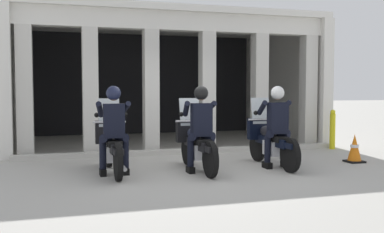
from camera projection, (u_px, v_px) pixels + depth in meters
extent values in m
plane|color=#A8A59E|center=(159.00, 148.00, 11.72)|extent=(80.00, 80.00, 0.00)
cube|color=black|center=(143.00, 84.00, 15.65)|extent=(8.13, 0.24, 3.37)
cube|color=silver|center=(179.00, 22.00, 10.98)|extent=(8.13, 0.36, 0.44)
cube|color=silver|center=(158.00, 23.00, 13.18)|extent=(8.13, 5.34, 0.16)
cube|color=silver|center=(14.00, 83.00, 12.15)|extent=(0.30, 5.34, 3.37)
cube|color=silver|center=(280.00, 84.00, 14.43)|extent=(0.30, 5.34, 3.37)
cube|color=beige|center=(25.00, 92.00, 10.06)|extent=(0.35, 0.36, 2.93)
cube|color=beige|center=(90.00, 92.00, 10.47)|extent=(0.35, 0.36, 2.93)
cube|color=beige|center=(151.00, 91.00, 10.88)|extent=(0.35, 0.36, 2.93)
cube|color=beige|center=(207.00, 91.00, 11.29)|extent=(0.35, 0.36, 2.93)
cube|color=beige|center=(259.00, 91.00, 11.70)|extent=(0.35, 0.36, 2.93)
cube|color=beige|center=(308.00, 91.00, 12.11)|extent=(0.35, 0.36, 2.93)
cube|color=#B7B5AD|center=(185.00, 151.00, 10.70)|extent=(7.73, 0.24, 0.12)
cylinder|color=black|center=(109.00, 151.00, 8.87)|extent=(0.09, 0.64, 0.64)
cylinder|color=black|center=(118.00, 162.00, 7.53)|extent=(0.09, 0.64, 0.64)
cube|color=black|center=(108.00, 140.00, 8.86)|extent=(0.14, 0.44, 0.08)
cube|color=silver|center=(113.00, 153.00, 8.15)|extent=(0.28, 0.44, 0.28)
cube|color=black|center=(113.00, 146.00, 8.19)|extent=(0.18, 1.24, 0.16)
ellipsoid|color=#B2B2B7|center=(111.00, 135.00, 8.39)|extent=(0.26, 0.48, 0.22)
cube|color=black|center=(114.00, 143.00, 8.02)|extent=(0.24, 0.52, 0.10)
cube|color=black|center=(117.00, 151.00, 7.58)|extent=(0.16, 0.48, 0.10)
cylinder|color=silver|center=(109.00, 139.00, 8.80)|extent=(0.05, 0.24, 0.53)
cube|color=black|center=(109.00, 132.00, 8.73)|extent=(0.52, 0.16, 0.44)
sphere|color=silver|center=(108.00, 130.00, 8.83)|extent=(0.18, 0.18, 0.18)
cube|color=silver|center=(109.00, 113.00, 8.69)|extent=(0.40, 0.14, 0.54)
cylinder|color=silver|center=(110.00, 122.00, 8.63)|extent=(0.62, 0.04, 0.04)
cylinder|color=silver|center=(123.00, 167.00, 7.86)|extent=(0.07, 0.55, 0.07)
cube|color=black|center=(114.00, 121.00, 7.97)|extent=(0.36, 0.22, 0.60)
cube|color=black|center=(113.00, 119.00, 8.09)|extent=(0.05, 0.02, 0.32)
sphere|color=tan|center=(114.00, 95.00, 7.96)|extent=(0.21, 0.21, 0.21)
sphere|color=#191E38|center=(114.00, 93.00, 7.96)|extent=(0.26, 0.26, 0.26)
cylinder|color=black|center=(122.00, 138.00, 8.05)|extent=(0.26, 0.29, 0.17)
cylinder|color=black|center=(125.00, 153.00, 8.08)|extent=(0.12, 0.12, 0.53)
cube|color=black|center=(126.00, 171.00, 8.11)|extent=(0.11, 0.26, 0.12)
cylinder|color=black|center=(106.00, 138.00, 7.97)|extent=(0.26, 0.29, 0.17)
cylinder|color=black|center=(103.00, 154.00, 7.97)|extent=(0.12, 0.12, 0.53)
cube|color=black|center=(103.00, 172.00, 8.00)|extent=(0.11, 0.26, 0.12)
cylinder|color=black|center=(124.00, 109.00, 8.24)|extent=(0.19, 0.48, 0.31)
sphere|color=black|center=(125.00, 115.00, 8.46)|extent=(0.09, 0.09, 0.09)
cylinder|color=black|center=(100.00, 110.00, 8.12)|extent=(0.19, 0.48, 0.31)
sphere|color=black|center=(97.00, 115.00, 8.31)|extent=(0.09, 0.09, 0.09)
cylinder|color=black|center=(188.00, 149.00, 9.13)|extent=(0.09, 0.64, 0.64)
cylinder|color=black|center=(210.00, 159.00, 7.79)|extent=(0.09, 0.64, 0.64)
cube|color=black|center=(188.00, 139.00, 9.12)|extent=(0.14, 0.44, 0.08)
cube|color=silver|center=(199.00, 151.00, 8.41)|extent=(0.28, 0.44, 0.28)
cube|color=black|center=(198.00, 144.00, 8.45)|extent=(0.18, 1.24, 0.16)
ellipsoid|color=#1E2338|center=(195.00, 133.00, 8.65)|extent=(0.26, 0.48, 0.22)
cube|color=black|center=(201.00, 142.00, 8.27)|extent=(0.24, 0.52, 0.10)
cube|color=black|center=(209.00, 149.00, 7.84)|extent=(0.16, 0.48, 0.10)
cylinder|color=silver|center=(188.00, 137.00, 9.06)|extent=(0.05, 0.24, 0.53)
cube|color=black|center=(189.00, 131.00, 8.99)|extent=(0.52, 0.16, 0.44)
sphere|color=silver|center=(188.00, 129.00, 9.09)|extent=(0.18, 0.18, 0.18)
cube|color=silver|center=(190.00, 112.00, 8.95)|extent=(0.40, 0.14, 0.54)
cylinder|color=silver|center=(191.00, 121.00, 8.88)|extent=(0.62, 0.04, 0.04)
cylinder|color=silver|center=(211.00, 164.00, 8.12)|extent=(0.07, 0.55, 0.07)
cube|color=black|center=(201.00, 120.00, 8.23)|extent=(0.36, 0.22, 0.60)
cube|color=#14193F|center=(199.00, 118.00, 8.34)|extent=(0.05, 0.02, 0.32)
sphere|color=tan|center=(201.00, 95.00, 8.22)|extent=(0.21, 0.21, 0.21)
sphere|color=black|center=(201.00, 93.00, 8.22)|extent=(0.26, 0.26, 0.26)
cylinder|color=black|center=(208.00, 136.00, 8.31)|extent=(0.26, 0.29, 0.17)
cylinder|color=black|center=(211.00, 151.00, 8.34)|extent=(0.12, 0.12, 0.53)
cube|color=black|center=(211.00, 169.00, 8.37)|extent=(0.11, 0.26, 0.12)
cylinder|color=black|center=(194.00, 137.00, 8.23)|extent=(0.26, 0.29, 0.17)
cylinder|color=black|center=(191.00, 152.00, 8.23)|extent=(0.12, 0.12, 0.53)
cube|color=black|center=(190.00, 170.00, 8.26)|extent=(0.11, 0.26, 0.12)
cylinder|color=black|center=(209.00, 109.00, 8.50)|extent=(0.19, 0.48, 0.31)
sphere|color=black|center=(207.00, 114.00, 8.72)|extent=(0.09, 0.09, 0.09)
cylinder|color=black|center=(186.00, 109.00, 8.37)|extent=(0.19, 0.48, 0.31)
sphere|color=black|center=(181.00, 114.00, 8.57)|extent=(0.09, 0.09, 0.09)
cylinder|color=black|center=(257.00, 146.00, 9.61)|extent=(0.09, 0.64, 0.64)
cylinder|color=black|center=(290.00, 155.00, 8.27)|extent=(0.09, 0.64, 0.64)
cube|color=black|center=(258.00, 136.00, 9.60)|extent=(0.14, 0.44, 0.08)
cube|color=silver|center=(274.00, 148.00, 8.89)|extent=(0.28, 0.44, 0.28)
cube|color=black|center=(273.00, 141.00, 8.93)|extent=(0.18, 1.24, 0.16)
ellipsoid|color=black|center=(268.00, 131.00, 9.13)|extent=(0.26, 0.48, 0.22)
cube|color=black|center=(277.00, 139.00, 8.76)|extent=(0.24, 0.52, 0.10)
cube|color=black|center=(289.00, 145.00, 8.32)|extent=(0.16, 0.48, 0.10)
cylinder|color=silver|center=(259.00, 135.00, 9.54)|extent=(0.05, 0.24, 0.53)
cube|color=black|center=(260.00, 129.00, 9.47)|extent=(0.52, 0.16, 0.44)
sphere|color=silver|center=(258.00, 127.00, 9.57)|extent=(0.18, 0.18, 0.18)
cube|color=silver|center=(261.00, 111.00, 9.43)|extent=(0.40, 0.14, 0.54)
cylinder|color=silver|center=(262.00, 119.00, 9.37)|extent=(0.62, 0.04, 0.04)
cylinder|color=silver|center=(288.00, 160.00, 8.60)|extent=(0.07, 0.55, 0.07)
cube|color=black|center=(278.00, 118.00, 8.71)|extent=(0.36, 0.22, 0.60)
cube|color=black|center=(275.00, 117.00, 8.82)|extent=(0.05, 0.02, 0.32)
sphere|color=tan|center=(277.00, 94.00, 8.70)|extent=(0.21, 0.21, 0.21)
sphere|color=silver|center=(278.00, 93.00, 8.70)|extent=(0.26, 0.26, 0.26)
cylinder|color=black|center=(284.00, 134.00, 8.79)|extent=(0.26, 0.29, 0.17)
cylinder|color=black|center=(286.00, 148.00, 8.82)|extent=(0.12, 0.12, 0.53)
cube|color=black|center=(286.00, 164.00, 8.85)|extent=(0.11, 0.26, 0.12)
cylinder|color=black|center=(270.00, 134.00, 8.71)|extent=(0.26, 0.29, 0.17)
cylinder|color=black|center=(267.00, 148.00, 8.71)|extent=(0.12, 0.12, 0.53)
cube|color=black|center=(267.00, 165.00, 8.74)|extent=(0.11, 0.26, 0.12)
cylinder|color=black|center=(282.00, 108.00, 8.98)|extent=(0.19, 0.48, 0.31)
sphere|color=black|center=(279.00, 113.00, 9.20)|extent=(0.09, 0.09, 0.09)
cylinder|color=black|center=(262.00, 108.00, 8.86)|extent=(0.19, 0.48, 0.31)
sphere|color=black|center=(256.00, 113.00, 9.05)|extent=(0.09, 0.09, 0.09)
cube|color=black|center=(354.00, 161.00, 9.44)|extent=(0.34, 0.34, 0.04)
cone|color=orange|center=(355.00, 147.00, 9.43)|extent=(0.28, 0.28, 0.55)
cylinder|color=white|center=(355.00, 146.00, 9.42)|extent=(0.17, 0.17, 0.06)
cylinder|color=yellow|center=(332.00, 131.00, 11.52)|extent=(0.14, 0.14, 0.90)
sphere|color=yellow|center=(333.00, 112.00, 11.49)|extent=(0.13, 0.13, 0.13)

